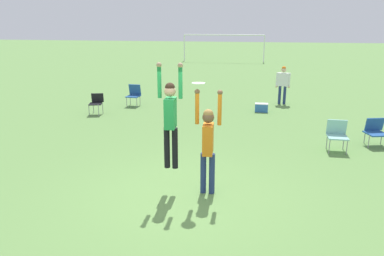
{
  "coord_description": "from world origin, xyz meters",
  "views": [
    {
      "loc": [
        1.46,
        -6.85,
        3.42
      ],
      "look_at": [
        0.1,
        0.46,
        1.3
      ],
      "focal_mm": 35.0,
      "sensor_mm": 36.0,
      "label": 1
    }
  ],
  "objects_px": {
    "person_defending": "(208,140)",
    "frisbee": "(198,83)",
    "cooler_box": "(261,108)",
    "camping_chair_1": "(337,133)",
    "camping_chair_3": "(375,130)",
    "camping_chair_2": "(96,102)",
    "camping_chair_0": "(134,94)",
    "person_jumping": "(170,114)",
    "person_spectator_near": "(283,82)"
  },
  "relations": [
    {
      "from": "person_defending",
      "to": "frisbee",
      "type": "bearing_deg",
      "value": -80.37
    },
    {
      "from": "frisbee",
      "to": "cooler_box",
      "type": "bearing_deg",
      "value": 80.78
    },
    {
      "from": "camping_chair_1",
      "to": "camping_chair_3",
      "type": "bearing_deg",
      "value": -149.3
    },
    {
      "from": "frisbee",
      "to": "camping_chair_2",
      "type": "distance_m",
      "value": 8.01
    },
    {
      "from": "camping_chair_3",
      "to": "cooler_box",
      "type": "xyz_separation_m",
      "value": [
        -3.21,
        3.6,
        -0.28
      ]
    },
    {
      "from": "frisbee",
      "to": "camping_chair_0",
      "type": "distance_m",
      "value": 8.91
    },
    {
      "from": "person_defending",
      "to": "cooler_box",
      "type": "bearing_deg",
      "value": 168.55
    },
    {
      "from": "person_defending",
      "to": "camping_chair_2",
      "type": "relative_size",
      "value": 2.74
    },
    {
      "from": "camping_chair_1",
      "to": "camping_chair_2",
      "type": "height_order",
      "value": "camping_chair_1"
    },
    {
      "from": "person_jumping",
      "to": "person_defending",
      "type": "height_order",
      "value": "person_jumping"
    },
    {
      "from": "camping_chair_3",
      "to": "person_spectator_near",
      "type": "xyz_separation_m",
      "value": [
        -2.36,
        5.22,
        0.52
      ]
    },
    {
      "from": "camping_chair_0",
      "to": "person_spectator_near",
      "type": "xyz_separation_m",
      "value": [
        6.12,
        1.48,
        0.45
      ]
    },
    {
      "from": "camping_chair_1",
      "to": "camping_chair_0",
      "type": "bearing_deg",
      "value": -30.98
    },
    {
      "from": "cooler_box",
      "to": "person_defending",
      "type": "bearing_deg",
      "value": -97.87
    },
    {
      "from": "camping_chair_0",
      "to": "person_spectator_near",
      "type": "height_order",
      "value": "person_spectator_near"
    },
    {
      "from": "person_jumping",
      "to": "camping_chair_1",
      "type": "relative_size",
      "value": 2.54
    },
    {
      "from": "camping_chair_0",
      "to": "person_jumping",
      "type": "bearing_deg",
      "value": 117.95
    },
    {
      "from": "camping_chair_3",
      "to": "cooler_box",
      "type": "distance_m",
      "value": 4.83
    },
    {
      "from": "person_jumping",
      "to": "person_defending",
      "type": "distance_m",
      "value": 0.91
    },
    {
      "from": "camping_chair_1",
      "to": "cooler_box",
      "type": "height_order",
      "value": "camping_chair_1"
    },
    {
      "from": "camping_chair_2",
      "to": "camping_chair_3",
      "type": "bearing_deg",
      "value": 150.33
    },
    {
      "from": "person_defending",
      "to": "camping_chair_3",
      "type": "relative_size",
      "value": 2.81
    },
    {
      "from": "person_jumping",
      "to": "camping_chair_3",
      "type": "bearing_deg",
      "value": -54.95
    },
    {
      "from": "person_jumping",
      "to": "frisbee",
      "type": "relative_size",
      "value": 8.32
    },
    {
      "from": "frisbee",
      "to": "person_spectator_near",
      "type": "xyz_separation_m",
      "value": [
        2.08,
        9.22,
        -1.32
      ]
    },
    {
      "from": "person_defending",
      "to": "person_jumping",
      "type": "bearing_deg",
      "value": -90.0
    },
    {
      "from": "person_jumping",
      "to": "frisbee",
      "type": "distance_m",
      "value": 0.84
    },
    {
      "from": "frisbee",
      "to": "camping_chair_1",
      "type": "xyz_separation_m",
      "value": [
        3.28,
        3.31,
        -1.79
      ]
    },
    {
      "from": "frisbee",
      "to": "camping_chair_3",
      "type": "bearing_deg",
      "value": 41.98
    },
    {
      "from": "camping_chair_3",
      "to": "camping_chair_0",
      "type": "bearing_deg",
      "value": -39.96
    },
    {
      "from": "person_jumping",
      "to": "cooler_box",
      "type": "distance_m",
      "value": 7.95
    },
    {
      "from": "camping_chair_0",
      "to": "camping_chair_3",
      "type": "distance_m",
      "value": 9.27
    },
    {
      "from": "camping_chair_3",
      "to": "camping_chair_1",
      "type": "bearing_deg",
      "value": 14.37
    },
    {
      "from": "person_jumping",
      "to": "cooler_box",
      "type": "relative_size",
      "value": 4.25
    },
    {
      "from": "camping_chair_0",
      "to": "cooler_box",
      "type": "height_order",
      "value": "camping_chair_0"
    },
    {
      "from": "frisbee",
      "to": "cooler_box",
      "type": "height_order",
      "value": "frisbee"
    },
    {
      "from": "person_defending",
      "to": "person_spectator_near",
      "type": "height_order",
      "value": "person_defending"
    },
    {
      "from": "camping_chair_2",
      "to": "cooler_box",
      "type": "bearing_deg",
      "value": 176.76
    },
    {
      "from": "camping_chair_1",
      "to": "person_spectator_near",
      "type": "distance_m",
      "value": 6.05
    },
    {
      "from": "camping_chair_2",
      "to": "camping_chair_3",
      "type": "height_order",
      "value": "camping_chair_2"
    },
    {
      "from": "person_spectator_near",
      "to": "cooler_box",
      "type": "bearing_deg",
      "value": -103.77
    },
    {
      "from": "person_defending",
      "to": "camping_chair_2",
      "type": "bearing_deg",
      "value": -142.96
    },
    {
      "from": "camping_chair_0",
      "to": "camping_chair_3",
      "type": "height_order",
      "value": "camping_chair_0"
    },
    {
      "from": "person_defending",
      "to": "frisbee",
      "type": "relative_size",
      "value": 8.4
    },
    {
      "from": "camping_chair_2",
      "to": "person_spectator_near",
      "type": "height_order",
      "value": "person_spectator_near"
    },
    {
      "from": "person_spectator_near",
      "to": "person_jumping",
      "type": "bearing_deg",
      "value": -92.15
    },
    {
      "from": "person_defending",
      "to": "person_spectator_near",
      "type": "bearing_deg",
      "value": 164.77
    },
    {
      "from": "person_defending",
      "to": "person_spectator_near",
      "type": "relative_size",
      "value": 1.34
    },
    {
      "from": "person_jumping",
      "to": "frisbee",
      "type": "height_order",
      "value": "person_jumping"
    },
    {
      "from": "person_spectator_near",
      "to": "cooler_box",
      "type": "relative_size",
      "value": 3.2
    }
  ]
}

